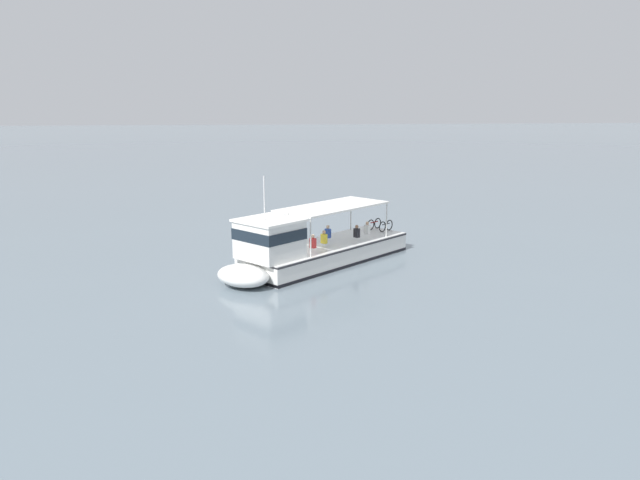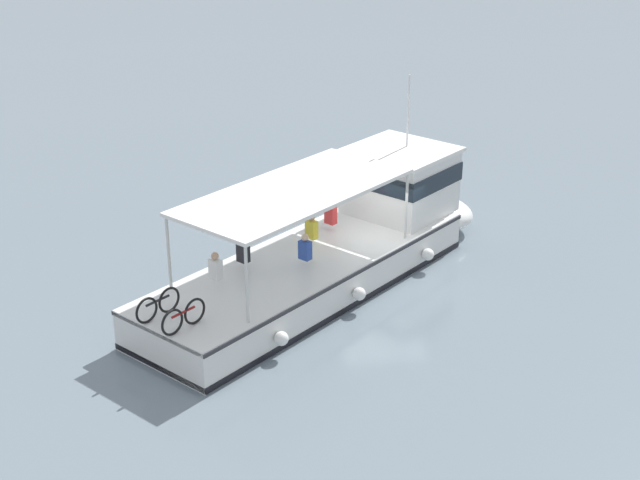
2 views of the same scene
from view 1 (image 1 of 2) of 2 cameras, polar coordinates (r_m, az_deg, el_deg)
name	(u,v)px [view 1 (image 1 of 2)]	position (r m, az deg, el deg)	size (l,w,h in m)	color
ground_plane	(285,269)	(33.52, -3.23, -2.72)	(400.00, 400.00, 0.00)	slate
ferry_main	(307,250)	(33.46, -1.17, -0.93)	(10.66, 11.63, 5.32)	white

